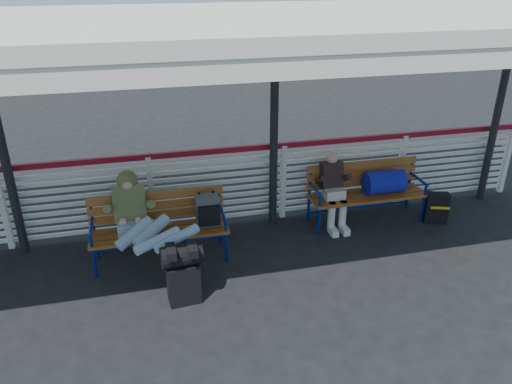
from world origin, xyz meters
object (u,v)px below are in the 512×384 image
object	(u,v)px
luggage_stack	(183,271)
traveler_man	(148,227)
bench_right	(375,184)
companion_person	(334,189)
bench_left	(172,219)
suitcase_side	(436,208)

from	to	relation	value
luggage_stack	traveler_man	world-z (taller)	traveler_man
luggage_stack	bench_right	xyz separation A→B (m)	(3.10, 1.39, 0.18)
bench_right	companion_person	bearing A→B (deg)	-179.63
luggage_stack	companion_person	distance (m)	2.79
companion_person	luggage_stack	bearing A→B (deg)	-150.12
companion_person	bench_left	bearing A→B (deg)	-171.77
bench_right	companion_person	world-z (taller)	companion_person
luggage_stack	bench_left	distance (m)	1.05
bench_left	companion_person	xyz separation A→B (m)	(2.44, 0.35, 0.01)
bench_left	companion_person	size ratio (longest dim) A/B	1.57
traveler_man	companion_person	bearing A→B (deg)	14.25
luggage_stack	suitcase_side	size ratio (longest dim) A/B	1.63
bench_left	companion_person	distance (m)	2.46
luggage_stack	traveler_man	bearing A→B (deg)	111.51
luggage_stack	traveler_man	distance (m)	0.81
bench_left	suitcase_side	distance (m)	4.05
companion_person	traveler_man	bearing A→B (deg)	-165.75
suitcase_side	luggage_stack	bearing A→B (deg)	-146.64
luggage_stack	bench_left	xyz separation A→B (m)	(-0.02, 1.03, 0.16)
bench_right	suitcase_side	bearing A→B (deg)	-18.23
bench_left	traveler_man	size ratio (longest dim) A/B	1.10
bench_left	luggage_stack	bearing A→B (deg)	-88.77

